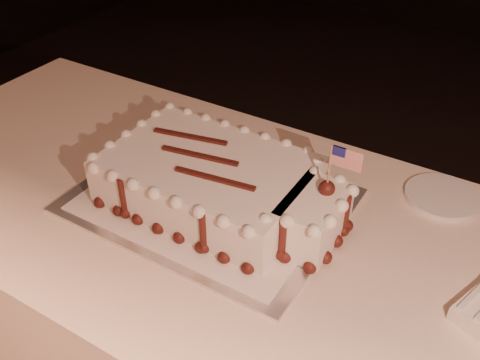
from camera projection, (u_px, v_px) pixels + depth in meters
The scene contains 5 objects.
room_shell at pixel (3, 61), 0.25m from camera, with size 6.10×8.10×2.90m.
cake_board at pixel (210, 200), 1.20m from camera, with size 0.58×0.44×0.01m, color silver.
doily at pixel (209, 199), 1.19m from camera, with size 0.52×0.39×0.00m, color white.
sheet_cake at pixel (221, 184), 1.15m from camera, with size 0.55×0.32×0.22m.
side_plate at pixel (442, 197), 1.20m from camera, with size 0.16×0.16×0.01m, color silver.
Camera 1 is at (0.22, -0.14, 1.51)m, focal length 40.00 mm.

